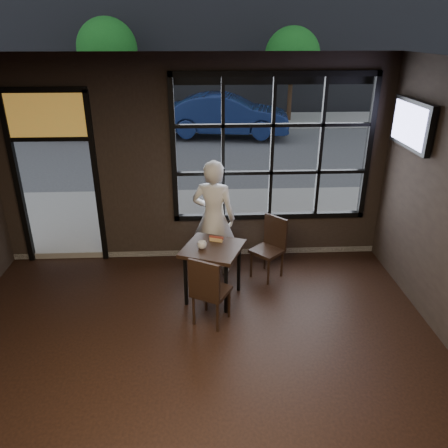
{
  "coord_description": "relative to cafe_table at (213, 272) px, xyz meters",
  "views": [
    {
      "loc": [
        0.14,
        -3.0,
        3.48
      ],
      "look_at": [
        0.4,
        2.2,
        1.15
      ],
      "focal_mm": 35.0,
      "sensor_mm": 36.0,
      "label": 1
    }
  ],
  "objects": [
    {
      "name": "floor",
      "position": [
        -0.25,
        -2.24,
        -0.41
      ],
      "size": [
        6.0,
        7.0,
        0.02
      ],
      "primitive_type": "cube",
      "color": "black",
      "rests_on": "ground"
    },
    {
      "name": "ceiling",
      "position": [
        -0.25,
        -2.24,
        2.81
      ],
      "size": [
        6.0,
        7.0,
        0.02
      ],
      "primitive_type": "cube",
      "color": "black",
      "rests_on": "ground"
    },
    {
      "name": "window_frame",
      "position": [
        0.95,
        1.26,
        1.4
      ],
      "size": [
        3.06,
        0.12,
        2.28
      ],
      "primitive_type": "cube",
      "color": "black",
      "rests_on": "ground"
    },
    {
      "name": "stained_transom",
      "position": [
        -2.35,
        1.26,
        1.95
      ],
      "size": [
        1.2,
        0.06,
        0.7
      ],
      "primitive_type": "cube",
      "color": "orange",
      "rests_on": "ground"
    },
    {
      "name": "street_asphalt",
      "position": [
        -0.25,
        21.76,
        -0.42
      ],
      "size": [
        60.0,
        41.0,
        0.04
      ],
      "primitive_type": "cube",
      "color": "#545456",
      "rests_on": "ground"
    },
    {
      "name": "cafe_table",
      "position": [
        0.0,
        0.0,
        0.0
      ],
      "size": [
        0.96,
        0.96,
        0.8
      ],
      "primitive_type": "cube",
      "rotation": [
        0.0,
        0.0,
        -0.38
      ],
      "color": "black",
      "rests_on": "floor"
    },
    {
      "name": "chair_near",
      "position": [
        -0.03,
        -0.54,
        0.08
      ],
      "size": [
        0.57,
        0.57,
        0.96
      ],
      "primitive_type": "cube",
      "rotation": [
        0.0,
        0.0,
        2.64
      ],
      "color": "black",
      "rests_on": "floor"
    },
    {
      "name": "chair_window",
      "position": [
        0.83,
        0.53,
        0.07
      ],
      "size": [
        0.58,
        0.58,
        0.94
      ],
      "primitive_type": "cube",
      "rotation": [
        0.0,
        0.0,
        -0.81
      ],
      "color": "black",
      "rests_on": "floor"
    },
    {
      "name": "man",
      "position": [
        0.04,
        0.75,
        0.5
      ],
      "size": [
        0.74,
        0.58,
        1.79
      ],
      "primitive_type": "imported",
      "rotation": [
        0.0,
        0.0,
        2.88
      ],
      "color": "silver",
      "rests_on": "floor"
    },
    {
      "name": "hotdog",
      "position": [
        0.06,
        0.18,
        0.43
      ],
      "size": [
        0.22,
        0.14,
        0.06
      ],
      "primitive_type": null,
      "rotation": [
        0.0,
        0.0,
        -0.33
      ],
      "color": "tan",
      "rests_on": "cafe_table"
    },
    {
      "name": "cup",
      "position": [
        -0.14,
        -0.03,
        0.44
      ],
      "size": [
        0.17,
        0.17,
        0.1
      ],
      "primitive_type": "imported",
      "rotation": [
        0.0,
        0.0,
        -0.66
      ],
      "color": "silver",
      "rests_on": "cafe_table"
    },
    {
      "name": "tv",
      "position": [
        2.68,
        0.46,
        1.92
      ],
      "size": [
        0.12,
        1.08,
        0.63
      ],
      "primitive_type": "cube",
      "color": "black",
      "rests_on": "wall_right"
    },
    {
      "name": "navy_car",
      "position": [
        0.72,
        9.83,
        0.4
      ],
      "size": [
        4.41,
        2.04,
        1.4
      ],
      "primitive_type": "imported",
      "rotation": [
        0.0,
        0.0,
        1.43
      ],
      "color": "#13214E",
      "rests_on": "street_asphalt"
    },
    {
      "name": "maroon_car",
      "position": [
        -3.79,
        10.4,
        0.48
      ],
      "size": [
        4.76,
        2.29,
        1.57
      ],
      "primitive_type": "imported",
      "rotation": [
        0.0,
        0.0,
        1.47
      ],
      "color": "#58271D",
      "rests_on": "street_asphalt"
    },
    {
      "name": "tree_left",
      "position": [
        -3.7,
        13.06,
        2.37
      ],
      "size": [
        2.3,
        2.3,
        3.93
      ],
      "color": "#332114",
      "rests_on": "street_asphalt"
    },
    {
      "name": "tree_right",
      "position": [
        3.4,
        12.5,
        2.14
      ],
      "size": [
        2.11,
        2.11,
        3.61
      ],
      "color": "#332114",
      "rests_on": "street_asphalt"
    }
  ]
}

